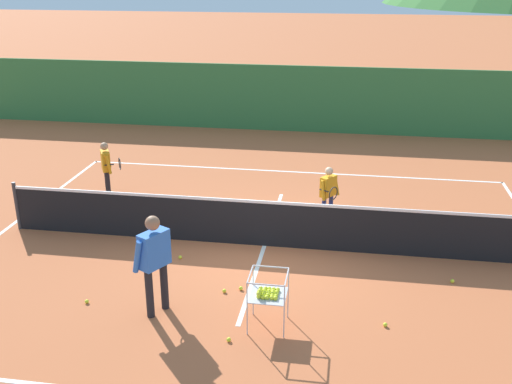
{
  "coord_description": "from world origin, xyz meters",
  "views": [
    {
      "loc": [
        1.53,
        -10.68,
        5.3
      ],
      "look_at": [
        -0.23,
        0.33,
        1.02
      ],
      "focal_mm": 41.86,
      "sensor_mm": 36.0,
      "label": 1
    }
  ],
  "objects": [
    {
      "name": "student_1",
      "position": [
        1.18,
        1.32,
        0.77
      ],
      "size": [
        0.44,
        0.7,
        1.28
      ],
      "color": "navy",
      "rests_on": "ground"
    },
    {
      "name": "tennis_ball_3",
      "position": [
        -0.15,
        -1.79,
        0.03
      ],
      "size": [
        0.07,
        0.07,
        0.07
      ],
      "primitive_type": "sphere",
      "color": "yellow",
      "rests_on": "ground"
    },
    {
      "name": "tennis_ball_4",
      "position": [
        2.27,
        -2.53,
        0.03
      ],
      "size": [
        0.07,
        0.07,
        0.07
      ],
      "primitive_type": "sphere",
      "color": "yellow",
      "rests_on": "ground"
    },
    {
      "name": "tennis_ball_2",
      "position": [
        -1.52,
        -0.82,
        0.03
      ],
      "size": [
        0.07,
        0.07,
        0.07
      ],
      "primitive_type": "sphere",
      "color": "yellow",
      "rests_on": "ground"
    },
    {
      "name": "tennis_ball_7",
      "position": [
        -2.61,
        -2.62,
        0.03
      ],
      "size": [
        0.07,
        0.07,
        0.07
      ],
      "primitive_type": "sphere",
      "color": "yellow",
      "rests_on": "ground"
    },
    {
      "name": "tennis_ball_6",
      "position": [
        -0.42,
        -1.91,
        0.03
      ],
      "size": [
        0.07,
        0.07,
        0.07
      ],
      "primitive_type": "sphere",
      "color": "yellow",
      "rests_on": "ground"
    },
    {
      "name": "instructor",
      "position": [
        -1.36,
        -2.67,
        1.02
      ],
      "size": [
        0.54,
        0.84,
        1.7
      ],
      "color": "black",
      "rests_on": "ground"
    },
    {
      "name": "tennis_net",
      "position": [
        0.0,
        0.0,
        0.5
      ],
      "size": [
        10.65,
        0.08,
        1.05
      ],
      "color": "#333338",
      "rests_on": "ground"
    },
    {
      "name": "line_baseline_far",
      "position": [
        0.0,
        4.62,
        0.0
      ],
      "size": [
        11.12,
        0.08,
        0.01
      ],
      "primitive_type": "cube",
      "color": "white",
      "rests_on": "ground"
    },
    {
      "name": "tennis_ball_5",
      "position": [
        3.51,
        -0.94,
        0.03
      ],
      "size": [
        0.07,
        0.07,
        0.07
      ],
      "primitive_type": "sphere",
      "color": "yellow",
      "rests_on": "ground"
    },
    {
      "name": "tennis_ball_0",
      "position": [
        -0.06,
        -3.3,
        0.03
      ],
      "size": [
        0.07,
        0.07,
        0.07
      ],
      "primitive_type": "sphere",
      "color": "yellow",
      "rests_on": "ground"
    },
    {
      "name": "line_sideline_west",
      "position": [
        -5.56,
        0.0,
        0.0
      ],
      "size": [
        0.08,
        9.28,
        0.01
      ],
      "primitive_type": "cube",
      "color": "white",
      "rests_on": "ground"
    },
    {
      "name": "line_service_center",
      "position": [
        0.0,
        0.0,
        0.0
      ],
      "size": [
        0.08,
        5.77,
        0.01
      ],
      "primitive_type": "cube",
      "color": "white",
      "rests_on": "ground"
    },
    {
      "name": "windscreen_fence",
      "position": [
        0.0,
        8.85,
        1.1
      ],
      "size": [
        24.46,
        0.08,
        2.2
      ],
      "primitive_type": "cube",
      "color": "#33753D",
      "rests_on": "ground"
    },
    {
      "name": "student_0",
      "position": [
        -4.13,
        2.11,
        0.81
      ],
      "size": [
        0.63,
        0.55,
        1.35
      ],
      "color": "black",
      "rests_on": "ground"
    },
    {
      "name": "ball_cart",
      "position": [
        0.46,
        -2.8,
        0.58
      ],
      "size": [
        0.58,
        0.58,
        0.9
      ],
      "color": "#B7B7BC",
      "rests_on": "ground"
    },
    {
      "name": "ground_plane",
      "position": [
        0.0,
        0.0,
        0.0
      ],
      "size": [
        120.0,
        120.0,
        0.0
      ],
      "primitive_type": "plane",
      "color": "#BC6038"
    }
  ]
}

